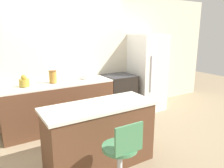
{
  "coord_description": "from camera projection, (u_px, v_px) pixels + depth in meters",
  "views": [
    {
      "loc": [
        -1.5,
        -3.57,
        1.84
      ],
      "look_at": [
        0.43,
        -0.41,
        0.93
      ],
      "focal_mm": 35.0,
      "sensor_mm": 36.0,
      "label": 1
    }
  ],
  "objects": [
    {
      "name": "refrigerator",
      "position": [
        147.0,
        73.0,
        5.1
      ],
      "size": [
        0.7,
        0.72,
        1.76
      ],
      "color": "silver",
      "rests_on": "ground_plane"
    },
    {
      "name": "kettle",
      "position": [
        24.0,
        82.0,
        3.79
      ],
      "size": [
        0.17,
        0.17,
        0.21
      ],
      "color": "#B29333",
      "rests_on": "back_counter"
    },
    {
      "name": "kitchen_island",
      "position": [
        100.0,
        135.0,
        3.0
      ],
      "size": [
        1.52,
        0.62,
        0.89
      ],
      "color": "brown",
      "rests_on": "ground_plane"
    },
    {
      "name": "wall_back",
      "position": [
        66.0,
        58.0,
        4.39
      ],
      "size": [
        8.0,
        0.06,
        2.6
      ],
      "color": "beige",
      "rests_on": "ground_plane"
    },
    {
      "name": "canister_jar",
      "position": [
        53.0,
        77.0,
        4.03
      ],
      "size": [
        0.14,
        0.14,
        0.23
      ],
      "color": "#B77F33",
      "rests_on": "back_counter"
    },
    {
      "name": "back_counter",
      "position": [
        59.0,
        106.0,
        4.17
      ],
      "size": [
        2.06,
        0.6,
        0.89
      ],
      "color": "brown",
      "rests_on": "ground_plane"
    },
    {
      "name": "ground_plane",
      "position": [
        82.0,
        130.0,
        4.16
      ],
      "size": [
        14.0,
        14.0,
        0.0
      ],
      "primitive_type": "plane",
      "color": "#998466"
    },
    {
      "name": "stool_chair",
      "position": [
        121.0,
        161.0,
        2.37
      ],
      "size": [
        0.39,
        0.39,
        0.94
      ],
      "color": "#B7B7BC",
      "rests_on": "ground_plane"
    },
    {
      "name": "oven_range",
      "position": [
        119.0,
        95.0,
        4.85
      ],
      "size": [
        0.65,
        0.62,
        0.89
      ],
      "color": "black",
      "rests_on": "ground_plane"
    },
    {
      "name": "mixing_bowl",
      "position": [
        86.0,
        76.0,
        4.39
      ],
      "size": [
        0.22,
        0.22,
        0.09
      ],
      "color": "white",
      "rests_on": "back_counter"
    }
  ]
}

